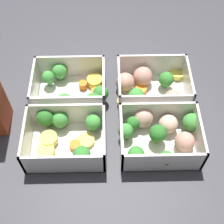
% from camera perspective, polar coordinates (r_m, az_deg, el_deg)
% --- Properties ---
extents(ground_plane, '(4.00, 4.00, 0.00)m').
position_cam_1_polar(ground_plane, '(0.70, -0.00, -1.09)').
color(ground_plane, '#38383D').
extents(container_near_left, '(0.18, 0.13, 0.07)m').
position_cam_1_polar(container_near_left, '(0.73, 6.79, 4.78)').
color(container_near_left, silver).
rests_on(container_near_left, ground_plane).
extents(container_near_right, '(0.17, 0.15, 0.07)m').
position_cam_1_polar(container_near_right, '(0.72, -6.81, 3.91)').
color(container_near_right, silver).
rests_on(container_near_right, ground_plane).
extents(container_far_left, '(0.18, 0.14, 0.07)m').
position_cam_1_polar(container_far_left, '(0.66, 8.69, -3.98)').
color(container_far_left, silver).
rests_on(container_far_left, ground_plane).
extents(container_far_right, '(0.16, 0.13, 0.07)m').
position_cam_1_polar(container_far_right, '(0.65, -8.47, -4.32)').
color(container_far_right, silver).
rests_on(container_far_right, ground_plane).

